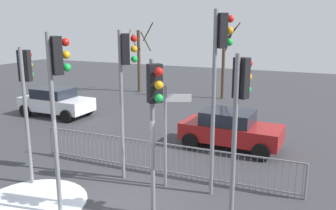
{
  "coord_description": "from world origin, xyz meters",
  "views": [
    {
      "loc": [
        4.54,
        -7.24,
        4.78
      ],
      "look_at": [
        0.21,
        2.62,
        2.29
      ],
      "focal_mm": 38.09,
      "sensor_mm": 36.0,
      "label": 1
    }
  ],
  "objects_px": {
    "traffic_light_foreground_left": "(219,63)",
    "direction_sign_post": "(167,131)",
    "traffic_light_mid_left": "(57,84)",
    "traffic_light_rear_left": "(125,72)",
    "traffic_light_rear_right": "(240,103)",
    "traffic_light_mid_right": "(155,105)",
    "bare_tree_centre": "(139,58)",
    "car_white_mid": "(56,101)",
    "bare_tree_left": "(224,56)",
    "traffic_light_foreground_right": "(26,85)",
    "car_red_far": "(230,129)"
  },
  "relations": [
    {
      "from": "traffic_light_foreground_right",
      "to": "car_white_mid",
      "type": "height_order",
      "value": "traffic_light_foreground_right"
    },
    {
      "from": "car_white_mid",
      "to": "bare_tree_left",
      "type": "xyz_separation_m",
      "value": [
        6.85,
        7.82,
        1.99
      ]
    },
    {
      "from": "traffic_light_mid_right",
      "to": "traffic_light_foreground_right",
      "type": "height_order",
      "value": "traffic_light_foreground_right"
    },
    {
      "from": "direction_sign_post",
      "to": "car_red_far",
      "type": "xyz_separation_m",
      "value": [
        0.88,
        4.04,
        -0.94
      ]
    },
    {
      "from": "traffic_light_foreground_right",
      "to": "traffic_light_mid_left",
      "type": "bearing_deg",
      "value": -42.58
    },
    {
      "from": "traffic_light_mid_left",
      "to": "traffic_light_mid_right",
      "type": "xyz_separation_m",
      "value": [
        2.24,
        0.69,
        -0.44
      ]
    },
    {
      "from": "traffic_light_rear_right",
      "to": "bare_tree_left",
      "type": "height_order",
      "value": "bare_tree_left"
    },
    {
      "from": "traffic_light_foreground_left",
      "to": "traffic_light_rear_left",
      "type": "height_order",
      "value": "traffic_light_foreground_left"
    },
    {
      "from": "traffic_light_foreground_right",
      "to": "car_white_mid",
      "type": "relative_size",
      "value": 1.07
    },
    {
      "from": "traffic_light_mid_left",
      "to": "car_red_far",
      "type": "distance_m",
      "value": 7.48
    },
    {
      "from": "traffic_light_rear_right",
      "to": "bare_tree_centre",
      "type": "distance_m",
      "value": 17.53
    },
    {
      "from": "traffic_light_foreground_left",
      "to": "traffic_light_foreground_right",
      "type": "height_order",
      "value": "traffic_light_foreground_left"
    },
    {
      "from": "traffic_light_mid_left",
      "to": "traffic_light_rear_right",
      "type": "relative_size",
      "value": 1.1
    },
    {
      "from": "traffic_light_rear_left",
      "to": "car_red_far",
      "type": "height_order",
      "value": "traffic_light_rear_left"
    },
    {
      "from": "traffic_light_mid_right",
      "to": "traffic_light_rear_left",
      "type": "relative_size",
      "value": 0.87
    },
    {
      "from": "traffic_light_foreground_right",
      "to": "direction_sign_post",
      "type": "relative_size",
      "value": 1.35
    },
    {
      "from": "traffic_light_rear_left",
      "to": "car_white_mid",
      "type": "xyz_separation_m",
      "value": [
        -7.31,
        5.18,
        -2.59
      ]
    },
    {
      "from": "car_white_mid",
      "to": "bare_tree_centre",
      "type": "relative_size",
      "value": 0.8
    },
    {
      "from": "traffic_light_mid_left",
      "to": "car_white_mid",
      "type": "xyz_separation_m",
      "value": [
        -6.89,
        7.68,
        -2.59
      ]
    },
    {
      "from": "traffic_light_rear_left",
      "to": "car_white_mid",
      "type": "distance_m",
      "value": 9.32
    },
    {
      "from": "traffic_light_rear_left",
      "to": "traffic_light_mid_right",
      "type": "bearing_deg",
      "value": 10.68
    },
    {
      "from": "traffic_light_mid_left",
      "to": "direction_sign_post",
      "type": "bearing_deg",
      "value": 81.42
    },
    {
      "from": "car_red_far",
      "to": "bare_tree_centre",
      "type": "height_order",
      "value": "bare_tree_centre"
    },
    {
      "from": "traffic_light_rear_right",
      "to": "bare_tree_centre",
      "type": "xyz_separation_m",
      "value": [
        -10.2,
        14.25,
        -0.64
      ]
    },
    {
      "from": "car_red_far",
      "to": "bare_tree_centre",
      "type": "relative_size",
      "value": 0.81
    },
    {
      "from": "car_red_far",
      "to": "traffic_light_rear_right",
      "type": "bearing_deg",
      "value": -71.94
    },
    {
      "from": "traffic_light_mid_left",
      "to": "direction_sign_post",
      "type": "height_order",
      "value": "traffic_light_mid_left"
    },
    {
      "from": "bare_tree_left",
      "to": "traffic_light_mid_right",
      "type": "bearing_deg",
      "value": -81.23
    },
    {
      "from": "traffic_light_rear_right",
      "to": "car_red_far",
      "type": "relative_size",
      "value": 1.07
    },
    {
      "from": "traffic_light_foreground_right",
      "to": "car_white_mid",
      "type": "xyz_separation_m",
      "value": [
        -4.8,
        6.59,
        -2.26
      ]
    },
    {
      "from": "car_red_far",
      "to": "bare_tree_left",
      "type": "distance_m",
      "value": 9.62
    },
    {
      "from": "traffic_light_mid_right",
      "to": "traffic_light_rear_right",
      "type": "height_order",
      "value": "traffic_light_rear_right"
    },
    {
      "from": "traffic_light_foreground_left",
      "to": "direction_sign_post",
      "type": "relative_size",
      "value": 1.68
    },
    {
      "from": "traffic_light_foreground_left",
      "to": "traffic_light_rear_left",
      "type": "bearing_deg",
      "value": -132.62
    },
    {
      "from": "bare_tree_left",
      "to": "bare_tree_centre",
      "type": "height_order",
      "value": "bare_tree_left"
    },
    {
      "from": "traffic_light_mid_right",
      "to": "traffic_light_foreground_right",
      "type": "distance_m",
      "value": 4.36
    },
    {
      "from": "traffic_light_mid_left",
      "to": "traffic_light_foreground_right",
      "type": "distance_m",
      "value": 2.39
    },
    {
      "from": "traffic_light_mid_right",
      "to": "car_white_mid",
      "type": "xyz_separation_m",
      "value": [
        -9.14,
        6.99,
        -2.14
      ]
    },
    {
      "from": "traffic_light_foreground_left",
      "to": "direction_sign_post",
      "type": "xyz_separation_m",
      "value": [
        -1.45,
        -0.12,
        -2.03
      ]
    },
    {
      "from": "traffic_light_rear_right",
      "to": "car_red_far",
      "type": "bearing_deg",
      "value": 126.25
    },
    {
      "from": "traffic_light_foreground_left",
      "to": "traffic_light_mid_right",
      "type": "distance_m",
      "value": 2.29
    },
    {
      "from": "traffic_light_mid_right",
      "to": "bare_tree_centre",
      "type": "relative_size",
      "value": 0.82
    },
    {
      "from": "traffic_light_mid_left",
      "to": "traffic_light_rear_left",
      "type": "distance_m",
      "value": 2.53
    },
    {
      "from": "traffic_light_mid_right",
      "to": "bare_tree_centre",
      "type": "height_order",
      "value": "bare_tree_centre"
    },
    {
      "from": "traffic_light_rear_right",
      "to": "bare_tree_left",
      "type": "distance_m",
      "value": 14.98
    },
    {
      "from": "traffic_light_rear_right",
      "to": "car_red_far",
      "type": "height_order",
      "value": "traffic_light_rear_right"
    },
    {
      "from": "traffic_light_mid_left",
      "to": "bare_tree_centre",
      "type": "xyz_separation_m",
      "value": [
        -6.06,
        15.36,
        -0.95
      ]
    },
    {
      "from": "traffic_light_rear_right",
      "to": "traffic_light_mid_left",
      "type": "bearing_deg",
      "value": -143.94
    },
    {
      "from": "traffic_light_foreground_left",
      "to": "car_red_far",
      "type": "height_order",
      "value": "traffic_light_foreground_left"
    },
    {
      "from": "traffic_light_mid_left",
      "to": "traffic_light_rear_left",
      "type": "relative_size",
      "value": 1.0
    }
  ]
}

